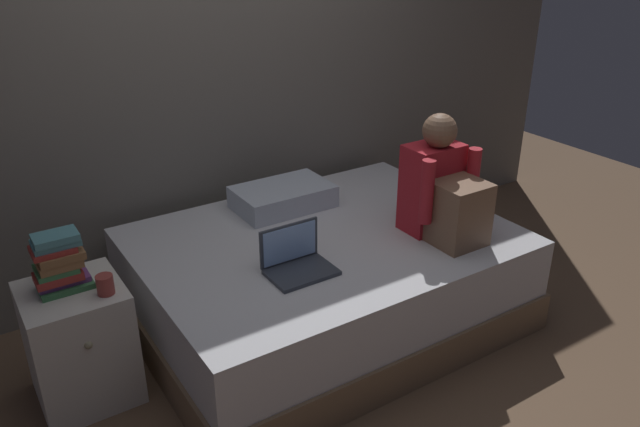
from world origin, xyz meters
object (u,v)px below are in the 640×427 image
nightstand (80,343)px  pillow (283,197)px  bed (324,279)px  book_stack (59,263)px  person_sitting (443,191)px  mug (105,285)px  laptop (297,260)px

nightstand → pillow: pillow is taller
bed → book_stack: bearing=174.4°
person_sitting → book_stack: 1.91m
mug → pillow: bearing=21.9°
bed → mug: bearing=-179.0°
person_sitting → pillow: person_sitting is taller
pillow → book_stack: book_stack is taller
mug → book_stack: bearing=134.7°
laptop → mug: laptop is taller
person_sitting → pillow: bearing=124.9°
person_sitting → mug: (-1.71, 0.30, -0.16)m
nightstand → pillow: bearing=15.1°
bed → book_stack: 1.40m
nightstand → person_sitting: 1.95m
bed → nightstand: nightstand is taller
nightstand → person_sitting: (1.84, -0.42, 0.50)m
bed → nightstand: (-1.30, 0.10, 0.03)m
bed → pillow: 0.56m
nightstand → mug: bearing=-42.7°
laptop → pillow: size_ratio=0.57×
bed → nightstand: size_ratio=3.41×
nightstand → book_stack: (-0.02, 0.03, 0.42)m
nightstand → laptop: 1.08m
person_sitting → book_stack: (-1.86, 0.45, -0.08)m
bed → person_sitting: 0.81m
nightstand → pillow: (1.30, 0.35, 0.31)m
pillow → book_stack: 1.36m
pillow → book_stack: bearing=-166.4°
nightstand → laptop: (0.98, -0.34, 0.30)m
pillow → person_sitting: bearing=-55.1°
person_sitting → book_stack: person_sitting is taller
nightstand → mug: 0.38m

